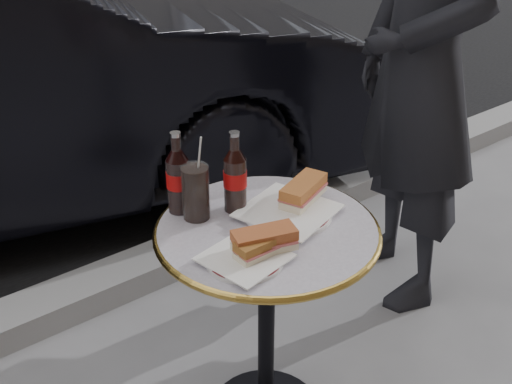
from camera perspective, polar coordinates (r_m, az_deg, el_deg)
curb at (r=2.77m, az=-10.95°, el=-7.22°), size 40.00×0.20×0.12m
bistro_table at (r=1.97m, az=0.91°, el=-12.20°), size 0.62×0.62×0.73m
plate_left at (r=1.61m, az=-1.01°, el=-6.03°), size 0.20×0.20×0.01m
plate_right at (r=1.80m, az=2.85°, el=-1.89°), size 0.28×0.28×0.01m
sandwich_left_a at (r=1.60m, az=0.37°, el=-4.98°), size 0.13×0.06×0.05m
sandwich_left_b at (r=1.62m, az=0.75°, el=-4.40°), size 0.18×0.12×0.06m
sandwich_right at (r=1.84m, az=4.23°, el=0.02°), size 0.19×0.14×0.06m
cola_bottle_left at (r=1.78m, az=-6.97°, el=1.74°), size 0.07×0.07×0.24m
cola_bottle_right at (r=1.77m, az=-1.88°, el=1.82°), size 0.07×0.07×0.24m
cola_glass at (r=1.76m, az=-5.39°, el=-0.01°), size 0.10×0.10×0.16m
pedestrian at (r=2.41m, az=14.60°, el=10.75°), size 0.66×0.80×1.89m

